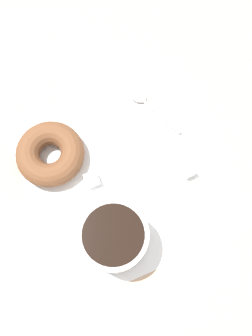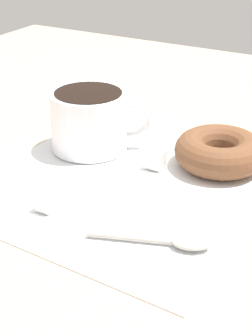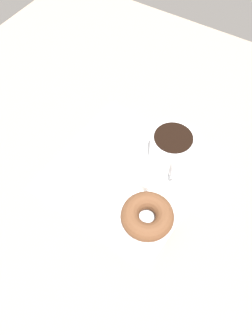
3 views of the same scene
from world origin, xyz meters
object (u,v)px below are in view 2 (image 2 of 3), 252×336
coffee_cup (90,119)px  sugar_cube (156,159)px  sugar_cube_extra (46,201)px  donut (220,151)px  spoon (176,241)px

coffee_cup → sugar_cube: coffee_cup is taller
coffee_cup → sugar_cube_extra: (-4.24, 14.89, -2.89)cm
donut → sugar_cube: 7.52cm
sugar_cube → donut: bearing=-147.2°
sugar_cube → sugar_cube_extra: sugar_cube is taller
sugar_cube → sugar_cube_extra: bearing=69.2°
donut → spoon: bearing=98.3°
coffee_cup → sugar_cube_extra: 15.75cm
coffee_cup → donut: 16.25cm
donut → sugar_cube_extra: bearing=57.3°
spoon → sugar_cube: size_ratio=5.78×
sugar_cube_extra → sugar_cube: bearing=-110.8°
sugar_cube → spoon: bearing=123.6°
donut → sugar_cube_extra: 21.46cm
spoon → sugar_cube_extra: (14.12, 0.72, 0.50)cm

